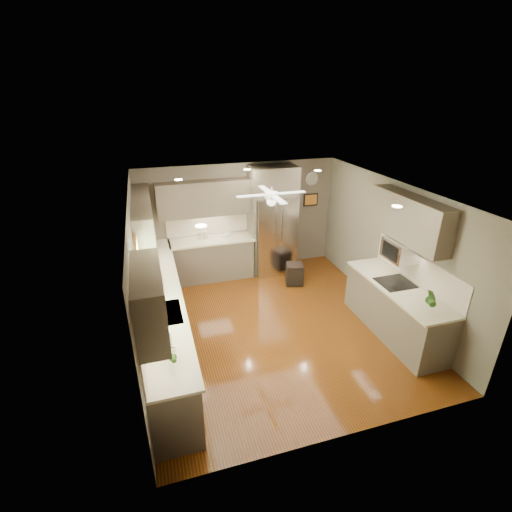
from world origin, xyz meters
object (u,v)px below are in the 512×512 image
canister_c (205,235)px  paper_towel (167,340)px  potted_plant_right (432,299)px  stool (294,274)px  microwave (400,250)px  soap_bottle (153,296)px  canister_b (199,237)px  refrigerator (273,223)px  potted_plant_left (170,353)px  bowl (227,237)px

canister_c → paper_towel: size_ratio=0.58×
canister_c → potted_plant_right: 4.69m
stool → paper_towel: bearing=-136.5°
paper_towel → potted_plant_right: bearing=-2.5°
canister_c → stool: canister_c is taller
microwave → soap_bottle: bearing=173.6°
canister_b → paper_towel: size_ratio=0.52×
potted_plant_right → soap_bottle: bearing=159.9°
stool → paper_towel: size_ratio=1.54×
canister_b → stool: (1.91, -0.87, -0.77)m
canister_b → soap_bottle: (-1.08, -2.33, 0.02)m
canister_b → canister_c: (0.13, 0.01, 0.02)m
refrigerator → potted_plant_right: bearing=-71.9°
canister_c → potted_plant_left: 4.06m
canister_c → potted_plant_left: size_ratio=0.55×
potted_plant_right → paper_towel: 3.86m
refrigerator → potted_plant_left: bearing=-124.6°
soap_bottle → potted_plant_left: potted_plant_left is taller
canister_c → bowl: canister_c is taller
canister_c → stool: 2.14m
canister_b → refrigerator: refrigerator is taller
canister_c → bowl: size_ratio=0.89×
canister_b → potted_plant_left: 4.01m
refrigerator → paper_towel: bearing=-126.9°
canister_b → stool: canister_b is taller
refrigerator → canister_c: bearing=176.5°
microwave → stool: size_ratio=1.21×
soap_bottle → potted_plant_right: size_ratio=0.52×
canister_b → potted_plant_left: (-0.96, -3.89, 0.09)m
potted_plant_left → stool: (2.87, 3.02, -0.86)m
bowl → paper_towel: bearing=-113.8°
canister_b → microwave: bearing=-42.9°
potted_plant_right → refrigerator: size_ratio=0.14×
soap_bottle → potted_plant_right: potted_plant_right is taller
soap_bottle → canister_c: bearing=62.5°
bowl → paper_towel: 3.89m
potted_plant_right → canister_b: bearing=127.4°
soap_bottle → paper_towel: paper_towel is taller
canister_c → soap_bottle: bearing=-117.5°
potted_plant_left → potted_plant_right: (3.85, 0.12, 0.01)m
microwave → potted_plant_left: bearing=-164.4°
potted_plant_left → soap_bottle: bearing=94.5°
canister_c → potted_plant_left: bearing=-105.6°
bowl → stool: size_ratio=0.42×
canister_c → potted_plant_right: bearing=-54.0°
canister_c → soap_bottle: canister_c is taller
canister_b → bowl: 0.60m
soap_bottle → paper_towel: size_ratio=0.58×
canister_b → potted_plant_right: (2.88, -3.78, 0.10)m
canister_b → soap_bottle: size_ratio=0.89×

